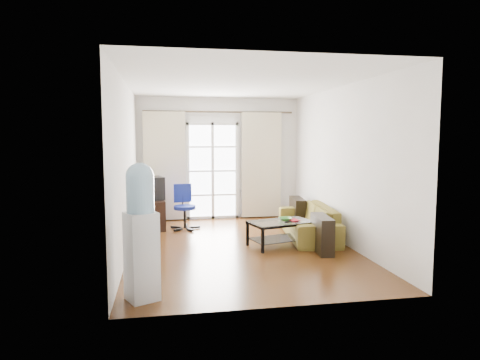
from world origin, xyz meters
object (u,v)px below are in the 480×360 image
tv_stand (150,214)px  crt_tv (150,188)px  coffee_table (281,230)px  water_cooler (141,229)px  sofa (308,221)px  task_chair (185,216)px

tv_stand → crt_tv: size_ratio=1.33×
coffee_table → tv_stand: size_ratio=1.47×
crt_tv → water_cooler: size_ratio=0.38×
sofa → water_cooler: water_cooler is taller
coffee_table → crt_tv: size_ratio=1.95×
sofa → coffee_table: size_ratio=1.79×
coffee_table → crt_tv: 2.92m
task_chair → tv_stand: bearing=158.8°
tv_stand → crt_tv: 0.52m
sofa → task_chair: size_ratio=2.33×
sofa → coffee_table: bearing=-44.2°
task_chair → water_cooler: size_ratio=0.57×
crt_tv → coffee_table: bearing=-54.7°
task_chair → sofa: bearing=-34.5°
sofa → task_chair: 2.45m
coffee_table → water_cooler: 3.03m
task_chair → water_cooler: (-0.65, -3.66, 0.55)m
crt_tv → tv_stand: bearing=-105.9°
sofa → crt_tv: size_ratio=3.49×
sofa → task_chair: bearing=-109.5°
water_cooler → coffee_table: bearing=18.0°
tv_stand → water_cooler: bearing=-95.9°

